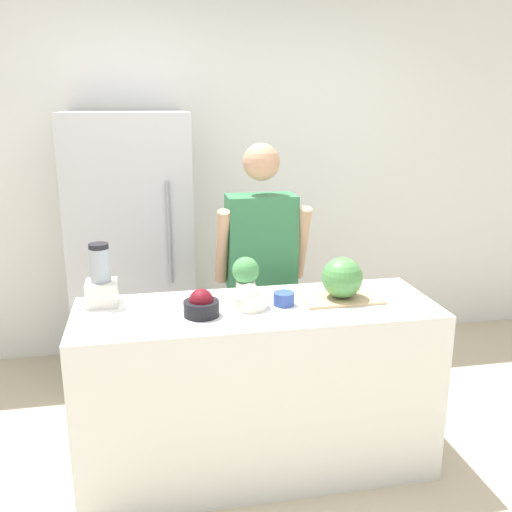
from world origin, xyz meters
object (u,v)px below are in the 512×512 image
refrigerator (132,249)px  potted_plant (246,274)px  person (261,278)px  bowl_small_blue (284,299)px  blender (101,281)px  bowl_cream (250,299)px  bowl_cherries (201,305)px  watermelon (342,278)px

refrigerator → potted_plant: size_ratio=9.11×
refrigerator → person: 0.98m
refrigerator → person: size_ratio=1.10×
bowl_small_blue → blender: size_ratio=0.34×
person → bowl_cream: person is taller
bowl_cherries → person: bearing=57.7°
bowl_small_blue → potted_plant: (-0.15, 0.21, 0.08)m
blender → refrigerator: bearing=82.9°
refrigerator → person: (0.76, -0.62, -0.06)m
person → watermelon: person is taller
bowl_cherries → potted_plant: size_ratio=0.85×
watermelon → potted_plant: bearing=157.7°
bowl_cherries → bowl_cream: size_ratio=0.98×
bowl_cream → potted_plant: potted_plant is taller
bowl_cherries → potted_plant: (0.26, 0.27, 0.06)m
bowl_cream → bowl_small_blue: bearing=2.6°
person → watermelon: size_ratio=7.92×
potted_plant → blender: bearing=-177.9°
bowl_cherries → bowl_cream: (0.24, 0.06, -0.00)m
refrigerator → potted_plant: (0.59, -1.02, 0.10)m
bowl_cream → bowl_cherries: bearing=-166.5°
bowl_cherries → bowl_small_blue: bearing=9.0°
person → potted_plant: size_ratio=8.28×
watermelon → bowl_small_blue: watermelon is taller
potted_plant → refrigerator: bearing=120.1°
refrigerator → watermelon: refrigerator is taller
refrigerator → blender: bearing=-97.1°
bowl_cream → watermelon: bearing=3.0°
refrigerator → person: bearing=-39.5°
watermelon → blender: size_ratio=0.66×
bowl_cherries → bowl_small_blue: size_ratio=1.61×
refrigerator → blender: 1.06m
refrigerator → bowl_small_blue: 1.44m
watermelon → bowl_cherries: (-0.72, -0.08, -0.07)m
bowl_cherries → bowl_small_blue: (0.41, 0.07, -0.02)m
watermelon → potted_plant: (-0.46, 0.19, -0.01)m
person → bowl_cherries: person is taller
watermelon → potted_plant: 0.50m
watermelon → blender: bearing=172.2°
watermelon → refrigerator: bearing=131.0°
potted_plant → bowl_cream: bearing=-94.8°
person → bowl_cream: (-0.18, -0.61, 0.10)m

